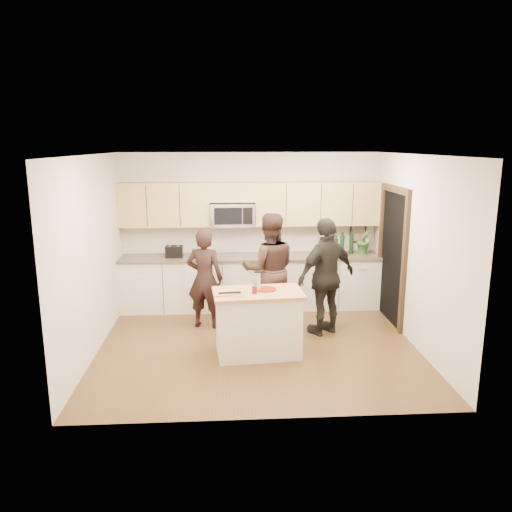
{
  "coord_description": "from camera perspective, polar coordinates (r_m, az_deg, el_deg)",
  "views": [
    {
      "loc": [
        -0.44,
        -6.75,
        2.84
      ],
      "look_at": [
        0.0,
        0.35,
        1.24
      ],
      "focal_mm": 35.0,
      "sensor_mm": 36.0,
      "label": 1
    }
  ],
  "objects": [
    {
      "name": "floor",
      "position": [
        7.33,
        0.15,
        -10.09
      ],
      "size": [
        4.5,
        4.5,
        0.0
      ],
      "primitive_type": "plane",
      "color": "brown",
      "rests_on": "ground"
    },
    {
      "name": "island",
      "position": [
        6.86,
        0.23,
        -7.65
      ],
      "size": [
        1.25,
        0.8,
        0.9
      ],
      "rotation": [
        0.0,
        0.0,
        0.08
      ],
      "color": "beige",
      "rests_on": "ground"
    },
    {
      "name": "red_plate",
      "position": [
        6.8,
        1.1,
        -3.82
      ],
      "size": [
        0.29,
        0.29,
        0.02
      ],
      "primitive_type": "cylinder",
      "color": "maroon",
      "rests_on": "island"
    },
    {
      "name": "upper_cabinetry",
      "position": [
        8.65,
        -0.41,
        6.08
      ],
      "size": [
        4.5,
        0.33,
        0.75
      ],
      "color": "tan",
      "rests_on": "ground"
    },
    {
      "name": "woman_center",
      "position": [
        7.88,
        1.53,
        -1.56
      ],
      "size": [
        0.89,
        0.7,
        1.8
      ],
      "primitive_type": "imported",
      "rotation": [
        0.0,
        0.0,
        3.16
      ],
      "color": "#301D18",
      "rests_on": "ground"
    },
    {
      "name": "cutting_board",
      "position": [
        6.61,
        -3.72,
        -4.34
      ],
      "size": [
        0.28,
        0.22,
        0.02
      ],
      "primitive_type": "cube",
      "rotation": [
        0.0,
        0.0,
        0.08
      ],
      "color": "#A87646",
      "rests_on": "island"
    },
    {
      "name": "room_shell",
      "position": [
        6.85,
        0.15,
        3.37
      ],
      "size": [
        4.52,
        4.02,
        2.71
      ],
      "color": "beige",
      "rests_on": "ground"
    },
    {
      "name": "box_grater",
      "position": [
        6.73,
        0.17,
        -2.77
      ],
      "size": [
        0.09,
        0.06,
        0.25
      ],
      "color": "silver",
      "rests_on": "red_plate"
    },
    {
      "name": "woman_left",
      "position": [
        7.82,
        -5.87,
        -2.57
      ],
      "size": [
        0.65,
        0.51,
        1.58
      ],
      "primitive_type": "imported",
      "rotation": [
        0.0,
        0.0,
        2.89
      ],
      "color": "black",
      "rests_on": "ground"
    },
    {
      "name": "back_cabinetry",
      "position": [
        8.77,
        -0.57,
        -2.96
      ],
      "size": [
        4.5,
        0.66,
        0.94
      ],
      "color": "beige",
      "rests_on": "ground"
    },
    {
      "name": "woman_right",
      "position": [
        7.57,
        8.04,
        -2.34
      ],
      "size": [
        1.12,
        0.9,
        1.79
      ],
      "primitive_type": "imported",
      "rotation": [
        0.0,
        0.0,
        3.67
      ],
      "color": "black",
      "rests_on": "ground"
    },
    {
      "name": "bottle_cluster",
      "position": [
        8.9,
        10.52,
        1.37
      ],
      "size": [
        0.62,
        0.21,
        0.42
      ],
      "color": "black",
      "rests_on": "back_cabinetry"
    },
    {
      "name": "dish_towel",
      "position": [
        8.51,
        -6.9,
        -1.26
      ],
      "size": [
        0.34,
        0.6,
        0.48
      ],
      "color": "white",
      "rests_on": "ground"
    },
    {
      "name": "toaster",
      "position": [
        8.65,
        -9.33,
        0.51
      ],
      "size": [
        0.29,
        0.2,
        0.2
      ],
      "color": "black",
      "rests_on": "back_cabinetry"
    },
    {
      "name": "knife",
      "position": [
        6.45,
        -2.07,
        -4.63
      ],
      "size": [
        0.19,
        0.04,
        0.01
      ],
      "primitive_type": "cube",
      "rotation": [
        0.0,
        0.0,
        0.08
      ],
      "color": "silver",
      "rests_on": "cutting_board"
    },
    {
      "name": "drink_glass",
      "position": [
        6.62,
        -0.18,
        -3.88
      ],
      "size": [
        0.07,
        0.07,
        0.1
      ],
      "primitive_type": "cylinder",
      "color": "maroon",
      "rests_on": "island"
    },
    {
      "name": "framed_picture",
      "position": [
        9.18,
        11.58,
        2.66
      ],
      "size": [
        0.3,
        0.03,
        0.38
      ],
      "color": "black",
      "rests_on": "ground"
    },
    {
      "name": "orchid",
      "position": [
        8.96,
        12.27,
        1.84
      ],
      "size": [
        0.36,
        0.35,
        0.51
      ],
      "primitive_type": "imported",
      "rotation": [
        0.0,
        0.0,
        0.69
      ],
      "color": "#3F742E",
      "rests_on": "back_cabinetry"
    },
    {
      "name": "microwave",
      "position": [
        8.63,
        -2.68,
        4.76
      ],
      "size": [
        0.76,
        0.41,
        0.4
      ],
      "color": "silver",
      "rests_on": "ground"
    },
    {
      "name": "tongs",
      "position": [
        6.59,
        -3.03,
        -4.2
      ],
      "size": [
        0.3,
        0.06,
        0.02
      ],
      "primitive_type": "cube",
      "rotation": [
        0.0,
        0.0,
        0.08
      ],
      "color": "black",
      "rests_on": "cutting_board"
    },
    {
      "name": "doorway",
      "position": [
        8.27,
        15.34,
        0.5
      ],
      "size": [
        0.06,
        1.25,
        2.2
      ],
      "color": "black",
      "rests_on": "ground"
    }
  ]
}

